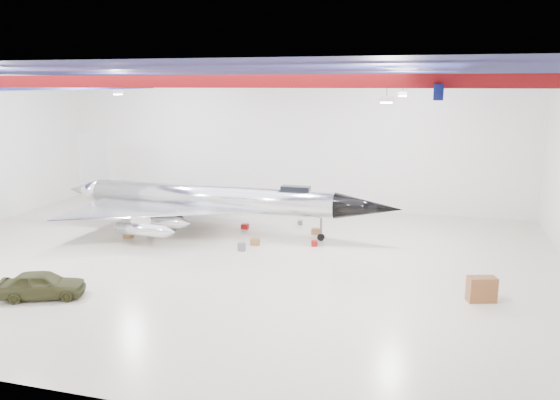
% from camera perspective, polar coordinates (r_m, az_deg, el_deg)
% --- Properties ---
extents(floor, '(40.00, 40.00, 0.00)m').
position_cam_1_polar(floor, '(33.21, -6.29, -6.10)').
color(floor, beige).
rests_on(floor, ground).
extents(wall_back, '(40.00, 0.00, 40.00)m').
position_cam_1_polar(wall_back, '(46.06, 0.52, 6.08)').
color(wall_back, silver).
rests_on(wall_back, floor).
extents(ceiling, '(40.00, 40.00, 0.00)m').
position_cam_1_polar(ceiling, '(31.57, -6.76, 13.24)').
color(ceiling, '#0A0F38').
rests_on(ceiling, wall_back).
extents(ceiling_structure, '(39.50, 29.50, 1.08)m').
position_cam_1_polar(ceiling_structure, '(31.56, -6.73, 12.01)').
color(ceiling_structure, maroon).
rests_on(ceiling_structure, ceiling).
extents(jet_aircraft, '(24.78, 14.31, 6.77)m').
position_cam_1_polar(jet_aircraft, '(38.56, -7.37, -0.14)').
color(jet_aircraft, silver).
rests_on(jet_aircraft, floor).
extents(jeep, '(4.35, 3.03, 1.38)m').
position_cam_1_polar(jeep, '(29.40, -23.60, -8.09)').
color(jeep, '#36381C').
rests_on(jeep, floor).
extents(desk, '(1.48, 1.06, 1.23)m').
position_cam_1_polar(desk, '(28.33, 20.32, -8.74)').
color(desk, brown).
rests_on(desk, floor).
extents(crate_ply, '(0.62, 0.52, 0.40)m').
position_cam_1_polar(crate_ply, '(38.63, -15.58, -3.55)').
color(crate_ply, olive).
rests_on(crate_ply, floor).
extents(toolbox_red, '(0.52, 0.42, 0.36)m').
position_cam_1_polar(toolbox_red, '(39.59, -3.67, -2.78)').
color(toolbox_red, maroon).
rests_on(toolbox_red, floor).
extents(engine_drum, '(0.59, 0.59, 0.48)m').
position_cam_1_polar(engine_drum, '(34.56, -4.04, -4.91)').
color(engine_drum, '#59595B').
rests_on(engine_drum, floor).
extents(parts_bin, '(0.65, 0.54, 0.43)m').
position_cam_1_polar(parts_bin, '(38.18, 3.77, -3.29)').
color(parts_bin, olive).
rests_on(parts_bin, floor).
extents(crate_small, '(0.41, 0.34, 0.27)m').
position_cam_1_polar(crate_small, '(40.92, -10.96, -2.55)').
color(crate_small, '#59595B').
rests_on(crate_small, floor).
extents(tool_chest, '(0.53, 0.53, 0.38)m').
position_cam_1_polar(tool_chest, '(35.47, 3.61, -4.53)').
color(tool_chest, maroon).
rests_on(tool_chest, floor).
extents(oil_barrel, '(0.69, 0.60, 0.42)m').
position_cam_1_polar(oil_barrel, '(35.71, -2.62, -4.37)').
color(oil_barrel, olive).
rests_on(oil_barrel, floor).
extents(spares_box, '(0.44, 0.44, 0.33)m').
position_cam_1_polar(spares_box, '(40.65, 2.12, -2.39)').
color(spares_box, '#59595B').
rests_on(spares_box, floor).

